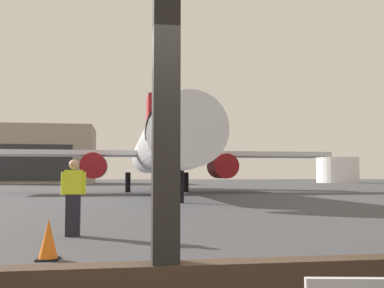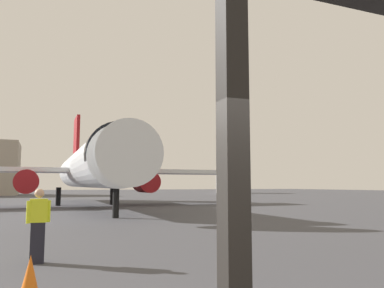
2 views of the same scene
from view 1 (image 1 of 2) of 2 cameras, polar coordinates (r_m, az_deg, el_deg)
ground_plane at (r=43.36m, az=-8.56°, el=-5.81°), size 220.00×220.00×0.00m
window_frame at (r=3.36m, az=-3.41°, el=-5.17°), size 7.43×0.24×3.83m
airplane at (r=34.91m, az=-4.18°, el=-0.75°), size 27.69×32.65×10.16m
ground_crew_worker at (r=10.57m, az=-14.94°, el=-6.48°), size 0.54×0.27×1.74m
traffic_cone at (r=7.83m, az=-17.89°, el=-11.61°), size 0.36×0.36×0.67m
distant_hangar at (r=81.05m, az=-19.44°, el=-1.35°), size 19.79×12.55×9.70m
fuel_storage_tank at (r=87.65m, az=18.12°, el=-3.20°), size 7.70×7.70×4.70m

